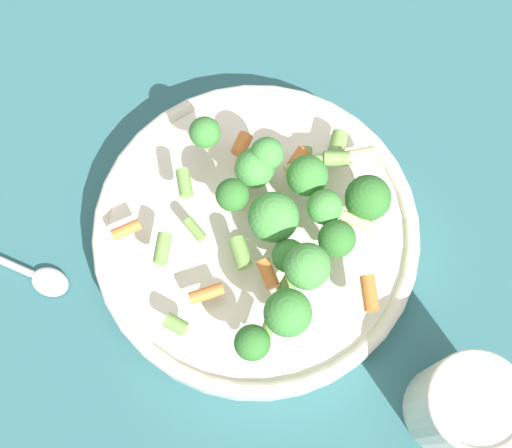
% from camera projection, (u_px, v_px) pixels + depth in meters
% --- Properties ---
extents(ground_plane, '(3.00, 3.00, 0.00)m').
position_uv_depth(ground_plane, '(256.00, 241.00, 0.67)').
color(ground_plane, '#2D6066').
extents(bowl, '(0.29, 0.29, 0.04)m').
position_uv_depth(bowl, '(256.00, 234.00, 0.65)').
color(bowl, silver).
rests_on(bowl, ground_plane).
extents(pasta_salad, '(0.22, 0.24, 0.08)m').
position_uv_depth(pasta_salad, '(292.00, 221.00, 0.59)').
color(pasta_salad, '#8CB766').
rests_on(pasta_salad, bowl).
extents(cup, '(0.08, 0.08, 0.10)m').
position_uv_depth(cup, '(463.00, 406.00, 0.57)').
color(cup, silver).
rests_on(cup, ground_plane).
extents(spoon, '(0.14, 0.09, 0.01)m').
position_uv_depth(spoon, '(22.00, 269.00, 0.65)').
color(spoon, silver).
rests_on(spoon, ground_plane).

